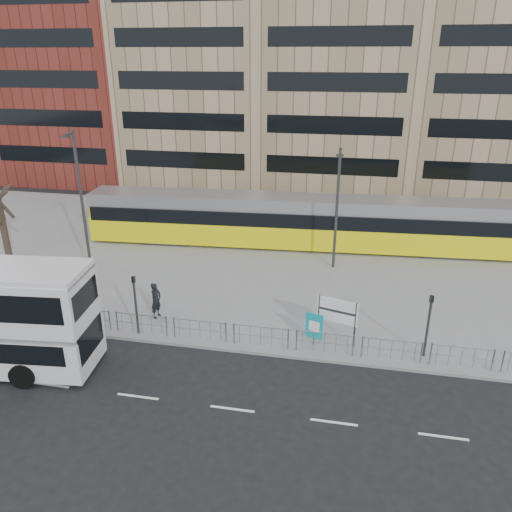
% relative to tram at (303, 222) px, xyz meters
% --- Properties ---
extents(ground, '(120.00, 120.00, 0.00)m').
position_rel_tram_xyz_m(ground, '(-2.73, -14.27, -1.97)').
color(ground, black).
rests_on(ground, ground).
extents(plaza, '(64.00, 24.00, 0.15)m').
position_rel_tram_xyz_m(plaza, '(-2.73, -2.27, -1.90)').
color(plaza, gray).
rests_on(plaza, ground).
extents(kerb, '(64.00, 0.25, 0.17)m').
position_rel_tram_xyz_m(kerb, '(-2.73, -14.22, -1.90)').
color(kerb, gray).
rests_on(kerb, ground).
extents(building_row, '(70.40, 18.40, 31.20)m').
position_rel_tram_xyz_m(building_row, '(-1.19, 20.00, 10.94)').
color(building_row, maroon).
rests_on(building_row, ground).
extents(pedestrian_barrier, '(32.07, 0.07, 1.10)m').
position_rel_tram_xyz_m(pedestrian_barrier, '(-0.73, -13.77, -0.99)').
color(pedestrian_barrier, gray).
rests_on(pedestrian_barrier, plaza).
extents(road_markings, '(62.00, 0.12, 0.01)m').
position_rel_tram_xyz_m(road_markings, '(-1.73, -18.27, -1.97)').
color(road_markings, white).
rests_on(road_markings, ground).
extents(tram, '(30.94, 4.84, 3.63)m').
position_rel_tram_xyz_m(tram, '(0.00, 0.00, 0.00)').
color(tram, yellow).
rests_on(tram, plaza).
extents(station_sign, '(1.94, 0.61, 2.30)m').
position_rel_tram_xyz_m(station_sign, '(3.03, -12.72, -0.23)').
color(station_sign, '#2D2D30').
rests_on(station_sign, plaza).
extents(ad_panel, '(0.84, 0.32, 1.61)m').
position_rel_tram_xyz_m(ad_panel, '(2.01, -13.07, -0.87)').
color(ad_panel, '#2D2D30').
rests_on(ad_panel, plaza).
extents(pedestrian, '(0.62, 0.80, 1.94)m').
position_rel_tram_xyz_m(pedestrian, '(-6.35, -12.01, -0.85)').
color(pedestrian, black).
rests_on(pedestrian, plaza).
extents(traffic_light_west, '(0.17, 0.20, 3.10)m').
position_rel_tram_xyz_m(traffic_light_west, '(-6.64, -13.77, 0.15)').
color(traffic_light_west, '#2D2D30').
rests_on(traffic_light_west, plaza).
extents(traffic_light_east, '(0.23, 0.25, 3.10)m').
position_rel_tram_xyz_m(traffic_light_east, '(7.09, -13.12, 0.15)').
color(traffic_light_east, '#2D2D30').
rests_on(traffic_light_east, plaza).
extents(lamp_post_west, '(0.45, 1.04, 8.95)m').
position_rel_tram_xyz_m(lamp_post_west, '(-12.56, -7.52, 3.03)').
color(lamp_post_west, '#2D2D30').
rests_on(lamp_post_west, plaza).
extents(lamp_post_east, '(0.45, 1.04, 7.73)m').
position_rel_tram_xyz_m(lamp_post_east, '(2.45, -3.56, 2.41)').
color(lamp_post_east, '#2D2D30').
rests_on(lamp_post_east, plaza).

